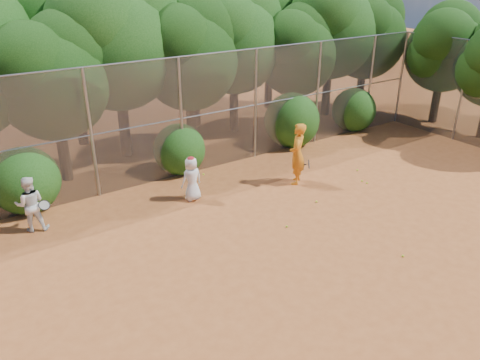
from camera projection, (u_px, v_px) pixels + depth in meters
ground at (325, 243)px, 12.23m from camera, size 80.00×80.00×0.00m
fence_back at (205, 113)px, 15.86m from camera, size 20.05×0.09×4.03m
fence_side at (462, 91)px, 18.67m from camera, size 0.09×6.09×4.03m
tree_2 at (52, 73)px, 14.43m from camera, size 3.99×3.47×5.47m
tree_3 at (116, 36)px, 16.12m from camera, size 4.89×4.26×6.70m
tree_4 at (189, 50)px, 17.17m from camera, size 4.19×3.64×5.73m
tree_5 at (234, 35)px, 18.92m from camera, size 4.51×3.92×6.17m
tree_6 at (297, 47)px, 19.65m from camera, size 3.86×3.36×5.29m
tree_7 at (332, 22)px, 21.04m from camera, size 4.77×4.14×6.53m
tree_8 at (367, 30)px, 22.00m from camera, size 4.25×3.70×5.82m
tree_10 at (68, 24)px, 17.19m from camera, size 5.15×4.48×7.06m
tree_11 at (193, 29)px, 19.58m from camera, size 4.64×4.03×6.35m
tree_12 at (271, 14)px, 22.16m from camera, size 5.02×4.37×6.88m
tree_13 at (446, 45)px, 20.35m from camera, size 3.86×3.36×5.29m
bush_0 at (24, 177)px, 13.57m from camera, size 2.00×2.00×2.00m
bush_1 at (179, 147)px, 16.12m from camera, size 1.80×1.80×1.80m
bush_2 at (292, 118)px, 18.55m from camera, size 2.20×2.20×2.20m
bush_3 at (354, 108)px, 20.37m from camera, size 1.90×1.90×1.90m
player_yellow at (297, 154)px, 15.19m from camera, size 0.92×0.87×2.05m
player_teen at (192, 179)px, 14.20m from camera, size 0.71×0.49×1.42m
player_white at (30, 204)px, 12.51m from camera, size 0.91×0.82×1.57m
ball_0 at (317, 202)px, 14.28m from camera, size 0.07×0.07×0.07m
ball_1 at (362, 181)px, 15.65m from camera, size 0.07×0.07×0.07m
ball_2 at (403, 256)px, 11.61m from camera, size 0.07×0.07×0.07m
ball_3 at (367, 183)px, 15.50m from camera, size 0.07×0.07×0.07m
ball_4 at (287, 227)px, 12.91m from camera, size 0.07×0.07×0.07m
ball_5 at (357, 170)px, 16.49m from camera, size 0.07×0.07×0.07m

